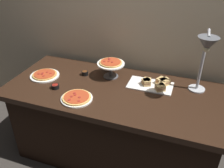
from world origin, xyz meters
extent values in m
plane|color=#38332D|center=(0.00, 0.00, 0.00)|extent=(8.00, 8.00, 0.00)
cube|color=#C6B593|center=(0.00, 0.50, 1.20)|extent=(4.40, 0.04, 2.40)
cube|color=black|center=(0.00, 0.00, 0.73)|extent=(1.90, 0.84, 0.05)
cube|color=black|center=(0.00, 0.00, 0.35)|extent=(1.75, 0.74, 0.71)
cylinder|color=#B7BABF|center=(0.66, 0.24, 0.77)|extent=(0.14, 0.14, 0.01)
cylinder|color=#B7BABF|center=(0.66, 0.24, 1.03)|extent=(0.02, 0.02, 0.52)
cylinder|color=#B7BABF|center=(0.66, 0.15, 1.29)|extent=(0.02, 0.17, 0.02)
cone|color=#595B60|center=(0.66, 0.07, 1.24)|extent=(0.15, 0.15, 0.10)
sphere|color=#F9EAB2|center=(0.66, 0.07, 1.20)|extent=(0.04, 0.04, 0.04)
cylinder|color=white|center=(-0.24, -0.24, 0.77)|extent=(0.26, 0.26, 0.01)
cylinder|color=#DBA856|center=(-0.24, -0.24, 0.78)|extent=(0.23, 0.23, 0.01)
cylinder|color=#AD3D1E|center=(-0.24, -0.24, 0.79)|extent=(0.20, 0.20, 0.00)
cylinder|color=maroon|center=(-0.19, -0.29, 0.79)|extent=(0.02, 0.02, 0.00)
cylinder|color=maroon|center=(-0.28, -0.21, 0.79)|extent=(0.02, 0.02, 0.00)
cylinder|color=maroon|center=(-0.26, -0.23, 0.79)|extent=(0.02, 0.02, 0.00)
cylinder|color=maroon|center=(-0.21, -0.25, 0.79)|extent=(0.02, 0.02, 0.00)
cylinder|color=maroon|center=(-0.28, -0.26, 0.79)|extent=(0.02, 0.02, 0.00)
cylinder|color=maroon|center=(-0.27, -0.31, 0.79)|extent=(0.02, 0.02, 0.00)
cylinder|color=white|center=(-0.70, 0.00, 0.77)|extent=(0.27, 0.27, 0.01)
cylinder|color=#C68E42|center=(-0.70, 0.00, 0.78)|extent=(0.23, 0.23, 0.01)
cylinder|color=#AD3D1E|center=(-0.70, 0.00, 0.79)|extent=(0.20, 0.20, 0.00)
cylinder|color=maroon|center=(-0.75, -0.02, 0.79)|extent=(0.02, 0.02, 0.00)
cylinder|color=maroon|center=(-0.68, -0.04, 0.79)|extent=(0.02, 0.02, 0.00)
cylinder|color=maroon|center=(-0.69, 0.03, 0.79)|extent=(0.02, 0.02, 0.00)
cylinder|color=maroon|center=(-0.72, 0.00, 0.79)|extent=(0.02, 0.02, 0.00)
cylinder|color=maroon|center=(-0.65, 0.02, 0.79)|extent=(0.02, 0.02, 0.00)
cylinder|color=maroon|center=(-0.71, -0.02, 0.79)|extent=(0.02, 0.02, 0.00)
cylinder|color=#595B60|center=(-0.11, 0.21, 0.82)|extent=(0.02, 0.02, 0.13)
cylinder|color=#595B60|center=(-0.11, 0.21, 0.76)|extent=(0.14, 0.14, 0.01)
cylinder|color=white|center=(-0.11, 0.21, 0.89)|extent=(0.25, 0.25, 0.01)
cylinder|color=#DBA856|center=(-0.11, 0.21, 0.91)|extent=(0.21, 0.21, 0.01)
cylinder|color=#AD3D1E|center=(-0.11, 0.21, 0.91)|extent=(0.18, 0.18, 0.00)
cylinder|color=maroon|center=(-0.15, 0.26, 0.92)|extent=(0.02, 0.02, 0.00)
cylinder|color=maroon|center=(-0.13, 0.21, 0.92)|extent=(0.02, 0.02, 0.00)
cylinder|color=maroon|center=(-0.17, 0.19, 0.92)|extent=(0.02, 0.02, 0.00)
cylinder|color=maroon|center=(-0.09, 0.20, 0.92)|extent=(0.02, 0.02, 0.00)
cylinder|color=maroon|center=(-0.14, 0.24, 0.92)|extent=(0.02, 0.02, 0.00)
cube|color=white|center=(0.28, 0.16, 0.77)|extent=(0.39, 0.22, 0.01)
cube|color=tan|center=(0.38, 0.14, 0.78)|extent=(0.07, 0.07, 0.02)
cube|color=#9E6642|center=(0.38, 0.14, 0.80)|extent=(0.07, 0.07, 0.01)
cube|color=tan|center=(0.38, 0.14, 0.81)|extent=(0.07, 0.07, 0.02)
cube|color=tan|center=(0.39, 0.22, 0.78)|extent=(0.11, 0.11, 0.02)
cube|color=#9E6642|center=(0.39, 0.22, 0.80)|extent=(0.11, 0.11, 0.01)
cube|color=tan|center=(0.39, 0.22, 0.81)|extent=(0.11, 0.11, 0.02)
cube|color=tan|center=(0.24, 0.16, 0.78)|extent=(0.09, 0.09, 0.02)
cube|color=#9E6642|center=(0.24, 0.16, 0.80)|extent=(0.09, 0.09, 0.01)
cube|color=tan|center=(0.24, 0.16, 0.81)|extent=(0.09, 0.09, 0.02)
cube|color=tan|center=(0.36, 0.22, 0.78)|extent=(0.10, 0.10, 0.02)
cube|color=#9E6642|center=(0.36, 0.22, 0.80)|extent=(0.10, 0.10, 0.01)
cube|color=tan|center=(0.36, 0.22, 0.81)|extent=(0.10, 0.10, 0.02)
cube|color=tan|center=(0.24, 0.17, 0.78)|extent=(0.06, 0.07, 0.02)
cube|color=#9E6642|center=(0.24, 0.17, 0.80)|extent=(0.06, 0.07, 0.01)
cube|color=tan|center=(0.24, 0.17, 0.81)|extent=(0.06, 0.07, 0.02)
cube|color=tan|center=(0.37, 0.11, 0.78)|extent=(0.10, 0.10, 0.02)
cube|color=#9E6642|center=(0.37, 0.11, 0.80)|extent=(0.10, 0.10, 0.01)
cube|color=tan|center=(0.37, 0.11, 0.81)|extent=(0.10, 0.10, 0.02)
cube|color=tan|center=(0.24, 0.15, 0.78)|extent=(0.08, 0.09, 0.02)
cube|color=#9E6642|center=(0.24, 0.15, 0.80)|extent=(0.08, 0.09, 0.01)
cube|color=tan|center=(0.24, 0.15, 0.81)|extent=(0.08, 0.09, 0.02)
cylinder|color=black|center=(-0.49, -0.15, 0.78)|extent=(0.07, 0.07, 0.04)
cylinder|color=maroon|center=(-0.49, -0.15, 0.79)|extent=(0.06, 0.06, 0.01)
cylinder|color=black|center=(-0.35, 0.15, 0.78)|extent=(0.06, 0.06, 0.04)
cylinder|color=#562D14|center=(-0.35, 0.15, 0.80)|extent=(0.05, 0.05, 0.01)
camera|label=1|loc=(0.57, -1.65, 1.86)|focal=38.44mm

